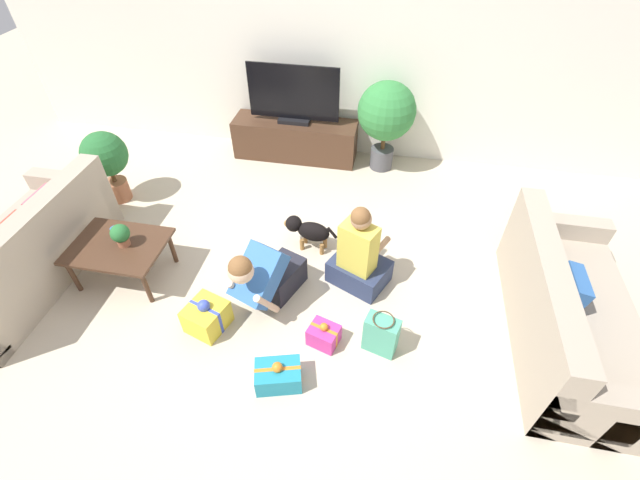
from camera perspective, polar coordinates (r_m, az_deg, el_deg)
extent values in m
plane|color=beige|center=(4.11, -4.80, -6.59)|extent=(16.00, 16.00, 0.00)
cube|color=white|center=(5.55, 1.73, 23.82)|extent=(8.40, 0.06, 2.60)
cube|color=tan|center=(4.95, -34.76, -2.26)|extent=(0.86, 1.91, 0.41)
cube|color=tan|center=(4.49, -33.72, 0.83)|extent=(0.20, 1.91, 0.42)
cube|color=tan|center=(5.36, -29.82, 4.88)|extent=(0.86, 0.16, 0.59)
cube|color=#E5566B|center=(4.87, -32.50, 3.86)|extent=(0.18, 0.34, 0.32)
cube|color=red|center=(4.66, -35.30, 0.60)|extent=(0.18, 0.34, 0.32)
cube|color=tan|center=(4.17, 30.29, -9.27)|extent=(0.86, 1.91, 0.41)
cube|color=tan|center=(3.76, 27.81, -4.97)|extent=(0.20, 1.91, 0.42)
cube|color=tan|center=(3.64, 33.73, -19.11)|extent=(0.86, 0.16, 0.59)
cube|color=tan|center=(4.69, 28.52, -0.24)|extent=(0.86, 0.16, 0.59)
cube|color=#3366AD|center=(3.87, 30.34, -5.83)|extent=(0.18, 0.34, 0.32)
cube|color=#472D1E|center=(4.36, -25.39, -0.73)|extent=(0.85, 0.64, 0.03)
cylinder|color=#472D1E|center=(4.56, -30.04, -4.19)|extent=(0.04, 0.04, 0.38)
cylinder|color=#472D1E|center=(4.16, -22.11, -5.89)|extent=(0.04, 0.04, 0.38)
cylinder|color=#472D1E|center=(4.83, -26.78, 0.21)|extent=(0.04, 0.04, 0.38)
cylinder|color=#472D1E|center=(4.46, -19.11, -0.97)|extent=(0.04, 0.04, 0.38)
cube|color=#472D1E|center=(5.80, -3.30, 13.26)|extent=(1.60, 0.45, 0.50)
cube|color=black|center=(5.66, -3.41, 15.69)|extent=(0.40, 0.20, 0.05)
cube|color=black|center=(5.51, -3.57, 19.04)|extent=(1.14, 0.03, 0.67)
cylinder|color=#4C4C51|center=(5.67, 8.19, 10.82)|extent=(0.29, 0.29, 0.27)
cylinder|color=brown|center=(5.55, 8.44, 12.92)|extent=(0.05, 0.05, 0.21)
sphere|color=#337F3D|center=(5.36, 8.89, 16.63)|extent=(0.70, 0.70, 0.70)
cylinder|color=#A36042|center=(5.59, -25.30, 6.09)|extent=(0.26, 0.26, 0.25)
cylinder|color=brown|center=(5.49, -25.91, 7.72)|extent=(0.05, 0.05, 0.15)
sphere|color=#286B33|center=(5.35, -26.83, 10.19)|extent=(0.50, 0.50, 0.50)
cube|color=#23232D|center=(4.02, -5.15, -4.96)|extent=(0.43, 0.52, 0.28)
cube|color=#3366AD|center=(3.66, -8.14, -4.63)|extent=(0.49, 0.59, 0.47)
sphere|color=beige|center=(3.40, -10.51, -4.07)|extent=(0.21, 0.21, 0.21)
sphere|color=brown|center=(3.38, -10.59, -3.65)|extent=(0.19, 0.19, 0.19)
cylinder|color=beige|center=(3.82, -10.50, -6.59)|extent=(0.16, 0.28, 0.42)
cylinder|color=beige|center=(3.68, -7.07, -8.48)|extent=(0.16, 0.28, 0.42)
cube|color=#283351|center=(4.10, 5.23, -4.16)|extent=(0.64, 0.58, 0.24)
cube|color=gold|center=(3.81, 5.09, -1.01)|extent=(0.37, 0.32, 0.48)
sphere|color=tan|center=(3.60, 5.49, 2.79)|extent=(0.18, 0.18, 0.18)
sphere|color=brown|center=(3.57, 5.44, 3.10)|extent=(0.17, 0.17, 0.17)
cylinder|color=tan|center=(3.95, 8.16, -0.84)|extent=(0.16, 0.26, 0.06)
cylinder|color=tan|center=(4.03, 5.02, 0.62)|extent=(0.16, 0.26, 0.06)
ellipsoid|color=black|center=(4.33, -0.89, 1.12)|extent=(0.36, 0.22, 0.20)
sphere|color=black|center=(4.35, -3.52, 2.20)|extent=(0.17, 0.17, 0.17)
sphere|color=olive|center=(4.38, -4.34, 2.23)|extent=(0.08, 0.08, 0.08)
cylinder|color=black|center=(4.26, 1.64, 0.96)|extent=(0.12, 0.05, 0.13)
cylinder|color=olive|center=(4.50, -1.94, 0.30)|extent=(0.04, 0.04, 0.13)
cylinder|color=olive|center=(4.43, -2.42, -0.61)|extent=(0.04, 0.04, 0.13)
cylinder|color=olive|center=(4.45, 0.68, -0.30)|extent=(0.04, 0.04, 0.13)
cylinder|color=olive|center=(4.38, 0.24, -1.23)|extent=(0.04, 0.04, 0.13)
cube|color=yellow|center=(3.86, -14.85, -9.86)|extent=(0.39, 0.40, 0.25)
cube|color=#3D51BC|center=(3.86, -14.85, -9.86)|extent=(0.30, 0.12, 0.25)
sphere|color=#3D51BC|center=(3.75, -15.26, -8.46)|extent=(0.11, 0.11, 0.11)
cube|color=teal|center=(3.48, -5.58, -17.55)|extent=(0.40, 0.32, 0.19)
cube|color=orange|center=(3.48, -5.58, -17.55)|extent=(0.35, 0.13, 0.19)
sphere|color=orange|center=(3.37, -5.72, -16.54)|extent=(0.08, 0.08, 0.08)
cube|color=#CC3389|center=(3.67, 0.51, -12.57)|extent=(0.29, 0.26, 0.18)
cube|color=orange|center=(3.67, 0.51, -12.57)|extent=(0.24, 0.10, 0.18)
sphere|color=orange|center=(3.57, 0.52, -11.52)|extent=(0.07, 0.07, 0.07)
cube|color=#4CA384|center=(3.59, 8.14, -12.40)|extent=(0.30, 0.22, 0.37)
torus|color=#4C3823|center=(3.43, 8.47, -10.46)|extent=(0.21, 0.21, 0.01)
cylinder|color=#386BAD|center=(4.42, -25.59, 1.01)|extent=(0.08, 0.08, 0.09)
torus|color=#386BAD|center=(4.39, -25.04, 0.97)|extent=(0.06, 0.01, 0.06)
cylinder|color=#A36042|center=(4.30, -24.72, -0.20)|extent=(0.11, 0.11, 0.07)
sphere|color=#286B33|center=(4.24, -25.12, 0.82)|extent=(0.17, 0.17, 0.17)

